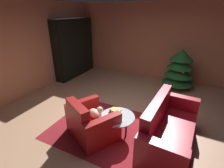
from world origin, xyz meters
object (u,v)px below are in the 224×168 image
at_px(bottle_on_table, 110,116).
at_px(decorated_tree, 180,69).
at_px(armchair_red, 91,123).
at_px(coffee_table, 118,118).
at_px(book_stack_on_table, 116,112).
at_px(couch_red, 168,131).
at_px(bookshelf_unit, 77,49).

distance_m(bottle_on_table, decorated_tree, 3.38).
bearing_deg(decorated_tree, bottle_on_table, -106.04).
distance_m(armchair_red, coffee_table, 0.56).
xyz_separation_m(book_stack_on_table, decorated_tree, (0.92, 3.03, 0.17)).
bearing_deg(coffee_table, book_stack_on_table, 147.36).
relative_size(book_stack_on_table, decorated_tree, 0.17).
relative_size(couch_red, coffee_table, 2.58).
bearing_deg(coffee_table, couch_red, 6.50).
relative_size(bookshelf_unit, book_stack_on_table, 9.45).
xyz_separation_m(coffee_table, bottle_on_table, (-0.08, -0.18, 0.13)).
bearing_deg(armchair_red, coffee_table, 31.30).
relative_size(armchair_red, coffee_table, 1.73).
xyz_separation_m(armchair_red, coffee_table, (0.47, 0.29, 0.10)).
distance_m(coffee_table, book_stack_on_table, 0.12).
bearing_deg(decorated_tree, coffee_table, -105.62).
xyz_separation_m(bottle_on_table, decorated_tree, (0.93, 3.25, 0.13)).
bearing_deg(decorated_tree, book_stack_on_table, -106.84).
bearing_deg(bookshelf_unit, coffee_table, -41.72).
distance_m(armchair_red, book_stack_on_table, 0.56).
distance_m(armchair_red, couch_red, 1.53).
xyz_separation_m(couch_red, coffee_table, (-1.00, -0.11, 0.07)).
height_order(armchair_red, couch_red, couch_red).
bearing_deg(bottle_on_table, coffee_table, 67.25).
xyz_separation_m(bookshelf_unit, bottle_on_table, (2.93, -2.86, -0.51)).
bearing_deg(book_stack_on_table, coffee_table, -32.64).
bearing_deg(book_stack_on_table, bottle_on_table, -94.35).
bearing_deg(armchair_red, bookshelf_unit, 130.48).
bearing_deg(book_stack_on_table, decorated_tree, 73.16).
bearing_deg(bookshelf_unit, bottle_on_table, -44.31).
height_order(couch_red, bottle_on_table, couch_red).
distance_m(coffee_table, bottle_on_table, 0.24).
height_order(armchair_red, decorated_tree, decorated_tree).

